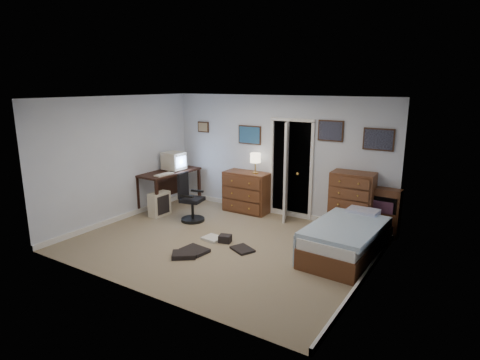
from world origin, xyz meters
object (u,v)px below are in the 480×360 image
object	(u,v)px
office_chair	(190,203)
tall_dresser	(352,202)
low_dresser	(247,192)
bed	(346,239)
computer_desk	(166,179)

from	to	relation	value
office_chair	tall_dresser	distance (m)	3.16
office_chair	low_dresser	distance (m)	1.32
tall_dresser	bed	xyz separation A→B (m)	(0.27, -1.11, -0.29)
office_chair	bed	world-z (taller)	office_chair
low_dresser	tall_dresser	xyz separation A→B (m)	(2.30, -0.02, 0.13)
computer_desk	office_chair	bearing A→B (deg)	-22.12
computer_desk	office_chair	xyz separation A→B (m)	(1.06, -0.46, -0.26)
tall_dresser	bed	size ratio (longest dim) A/B	0.60
computer_desk	bed	size ratio (longest dim) A/B	0.77
tall_dresser	office_chair	bearing A→B (deg)	-161.67
low_dresser	bed	world-z (taller)	low_dresser
bed	low_dresser	bearing A→B (deg)	159.21
computer_desk	tall_dresser	size ratio (longest dim) A/B	1.28
office_chair	tall_dresser	size ratio (longest dim) A/B	0.86
low_dresser	bed	size ratio (longest dim) A/B	0.52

